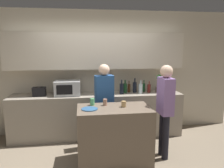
# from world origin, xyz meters

# --- Properties ---
(back_wall) EXTENTS (6.40, 0.40, 2.70)m
(back_wall) POSITION_xyz_m (0.00, 1.66, 1.54)
(back_wall) COLOR beige
(back_wall) RESTS_ON ground_plane
(back_counter) EXTENTS (3.60, 0.62, 0.93)m
(back_counter) POSITION_xyz_m (0.00, 1.39, 0.46)
(back_counter) COLOR gray
(back_counter) RESTS_ON ground_plane
(kitchen_island) EXTENTS (1.20, 0.70, 0.94)m
(kitchen_island) POSITION_xyz_m (0.19, 0.27, 0.47)
(kitchen_island) COLOR brown
(kitchen_island) RESTS_ON ground_plane
(microwave) EXTENTS (0.52, 0.39, 0.30)m
(microwave) POSITION_xyz_m (-0.62, 1.38, 1.08)
(microwave) COLOR #B7BABC
(microwave) RESTS_ON back_counter
(toaster) EXTENTS (0.26, 0.16, 0.18)m
(toaster) POSITION_xyz_m (-1.18, 1.38, 1.02)
(toaster) COLOR black
(toaster) RESTS_ON back_counter
(potted_plant) EXTENTS (0.14, 0.14, 0.40)m
(potted_plant) POSITION_xyz_m (1.35, 1.38, 1.12)
(potted_plant) COLOR brown
(potted_plant) RESTS_ON back_counter
(bottle_0) EXTENTS (0.09, 0.09, 0.30)m
(bottle_0) POSITION_xyz_m (0.51, 1.32, 1.04)
(bottle_0) COLOR black
(bottle_0) RESTS_ON back_counter
(bottle_1) EXTENTS (0.08, 0.08, 0.28)m
(bottle_1) POSITION_xyz_m (0.61, 1.44, 1.03)
(bottle_1) COLOR #194723
(bottle_1) RESTS_ON back_counter
(bottle_2) EXTENTS (0.06, 0.06, 0.25)m
(bottle_2) POSITION_xyz_m (0.70, 1.48, 1.02)
(bottle_2) COLOR #472814
(bottle_2) RESTS_ON back_counter
(bottle_3) EXTENTS (0.09, 0.09, 0.31)m
(bottle_3) POSITION_xyz_m (0.83, 1.45, 1.05)
(bottle_3) COLOR black
(bottle_3) RESTS_ON back_counter
(bottle_4) EXTENTS (0.09, 0.09, 0.29)m
(bottle_4) POSITION_xyz_m (0.92, 1.31, 1.04)
(bottle_4) COLOR silver
(bottle_4) RESTS_ON back_counter
(bottle_5) EXTENTS (0.06, 0.06, 0.26)m
(bottle_5) POSITION_xyz_m (1.04, 1.49, 1.02)
(bottle_5) COLOR #194723
(bottle_5) RESTS_ON back_counter
(bottle_6) EXTENTS (0.07, 0.07, 0.25)m
(bottle_6) POSITION_xyz_m (1.13, 1.39, 1.02)
(bottle_6) COLOR maroon
(bottle_6) RESTS_ON back_counter
(plate_on_island) EXTENTS (0.26, 0.26, 0.01)m
(plate_on_island) POSITION_xyz_m (-0.21, 0.23, 0.94)
(plate_on_island) COLOR #2D5684
(plate_on_island) RESTS_ON kitchen_island
(cup_0) EXTENTS (0.07, 0.07, 0.11)m
(cup_0) POSITION_xyz_m (0.06, 0.44, 0.99)
(cup_0) COLOR #A2745D
(cup_0) RESTS_ON kitchen_island
(cup_1) EXTENTS (0.08, 0.08, 0.11)m
(cup_1) POSITION_xyz_m (-0.15, 0.48, 0.99)
(cup_1) COLOR #57B06D
(cup_1) RESTS_ON kitchen_island
(cup_2) EXTENTS (0.08, 0.08, 0.10)m
(cup_2) POSITION_xyz_m (0.36, 0.30, 0.99)
(cup_2) COLOR tan
(cup_2) RESTS_ON kitchen_island
(person_left) EXTENTS (0.21, 0.34, 1.62)m
(person_left) POSITION_xyz_m (1.07, 0.29, 0.96)
(person_left) COLOR black
(person_left) RESTS_ON ground_plane
(person_center) EXTENTS (0.37, 0.24, 1.60)m
(person_center) POSITION_xyz_m (0.09, 0.88, 0.95)
(person_center) COLOR black
(person_center) RESTS_ON ground_plane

